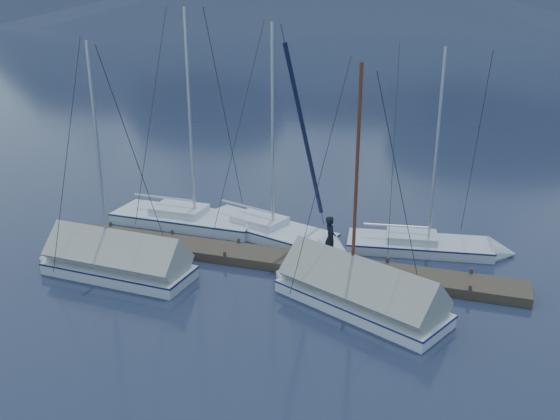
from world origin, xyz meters
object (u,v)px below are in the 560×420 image
object	(u,v)px
sailboat_open_right	(440,248)
sailboat_covered_near	(348,291)
sailboat_open_left	(206,223)
person	(330,238)
sailboat_open_mid	(283,236)
sailboat_covered_far	(107,262)

from	to	relation	value
sailboat_open_right	sailboat_covered_near	bearing A→B (deg)	-115.43
sailboat_open_left	person	world-z (taller)	sailboat_open_left
sailboat_open_mid	sailboat_covered_near	xyz separation A→B (m)	(3.81, -4.62, 0.27)
sailboat_covered_far	sailboat_open_mid	bearing A→B (deg)	45.30
sailboat_open_right	person	distance (m)	4.94
sailboat_open_right	person	bearing A→B (deg)	-142.89
sailboat_covered_near	person	bearing A→B (deg)	116.37
sailboat_open_left	sailboat_open_mid	size ratio (longest dim) A/B	1.06
sailboat_open_mid	sailboat_open_right	distance (m)	6.46
sailboat_open_mid	sailboat_open_right	size ratio (longest dim) A/B	1.10
sailboat_open_right	sailboat_open_mid	bearing A→B (deg)	-172.65
person	sailboat_covered_far	bearing A→B (deg)	88.46
sailboat_open_left	sailboat_open_mid	distance (m)	3.75
sailboat_open_right	sailboat_covered_far	world-z (taller)	sailboat_covered_far
sailboat_covered_far	sailboat_open_left	bearing A→B (deg)	75.75
sailboat_covered_near	person	size ratio (longest dim) A/B	5.07
sailboat_open_right	sailboat_covered_far	bearing A→B (deg)	-152.46
sailboat_covered_far	person	xyz separation A→B (m)	(7.69, 3.11, 0.76)
sailboat_open_left	sailboat_open_right	distance (m)	10.14
sailboat_open_right	sailboat_open_left	bearing A→B (deg)	-177.32
sailboat_open_mid	sailboat_covered_near	distance (m)	6.00
sailboat_open_right	sailboat_covered_near	xyz separation A→B (m)	(-2.59, -5.45, 0.28)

